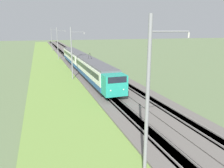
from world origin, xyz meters
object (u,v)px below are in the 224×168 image
at_px(catenary_mast_near, 148,101).
at_px(catenary_mast_distant, 52,39).
at_px(catenary_mast_far, 58,43).
at_px(passenger_train, 82,62).
at_px(catenary_mast_mid, 72,53).

height_order(catenary_mast_near, catenary_mast_distant, catenary_mast_distant).
distance_m(catenary_mast_far, catenary_mast_distant, 29.23).
bearing_deg(passenger_train, catenary_mast_far, -172.80).
bearing_deg(catenary_mast_mid, catenary_mast_distant, 0.00).
xyz_separation_m(catenary_mast_near, catenary_mast_far, (58.45, -0.00, -0.05)).
bearing_deg(catenary_mast_far, catenary_mast_distant, 0.00).
relative_size(catenary_mast_mid, catenary_mast_far, 0.98).
bearing_deg(catenary_mast_far, catenary_mast_mid, -180.00).
xyz_separation_m(passenger_train, catenary_mast_near, (-35.10, 2.95, 2.72)).
height_order(catenary_mast_mid, catenary_mast_distant, catenary_mast_distant).
bearing_deg(catenary_mast_near, catenary_mast_far, -0.00).
relative_size(catenary_mast_mid, catenary_mast_distant, 0.96).
bearing_deg(catenary_mast_mid, passenger_train, -26.65).
relative_size(passenger_train, catenary_mast_near, 4.45).
bearing_deg(catenary_mast_mid, catenary_mast_far, 0.00).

